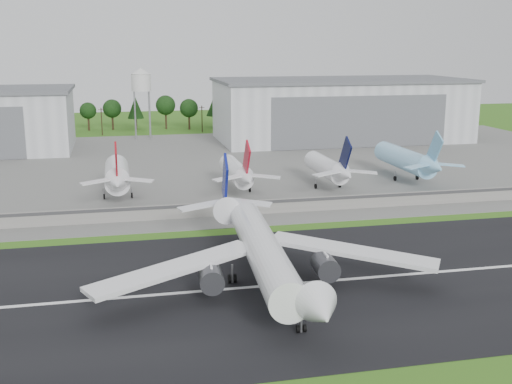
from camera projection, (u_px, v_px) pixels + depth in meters
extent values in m
plane|color=#276B19|center=(237.00, 314.00, 94.83)|extent=(600.00, 600.00, 0.00)
cube|color=black|center=(226.00, 290.00, 104.33)|extent=(320.00, 60.00, 0.10)
cube|color=white|center=(226.00, 289.00, 104.32)|extent=(220.00, 1.00, 0.02)
cube|color=slate|center=(168.00, 166.00, 208.98)|extent=(320.00, 150.00, 0.10)
cube|color=gray|center=(192.00, 211.00, 146.76)|extent=(240.00, 0.50, 3.50)
cube|color=#38383A|center=(192.00, 206.00, 146.19)|extent=(240.00, 0.12, 0.70)
cube|color=silver|center=(340.00, 111.00, 264.82)|extent=(100.00, 45.00, 24.00)
cube|color=#595B60|center=(341.00, 80.00, 261.98)|extent=(102.00, 47.00, 1.20)
cube|color=#595B60|center=(361.00, 122.00, 243.71)|extent=(70.00, 0.30, 19.68)
cylinder|color=#99999E|center=(135.00, 116.00, 264.05)|extent=(0.50, 0.50, 20.00)
cylinder|color=#99999E|center=(149.00, 114.00, 271.01)|extent=(0.50, 0.50, 20.00)
cylinder|color=silver|center=(141.00, 82.00, 264.48)|extent=(8.00, 8.00, 7.00)
cone|color=silver|center=(141.00, 71.00, 263.42)|extent=(8.40, 8.40, 2.40)
cylinder|color=white|center=(263.00, 251.00, 104.26)|extent=(8.81, 44.29, 5.80)
cone|color=white|center=(321.00, 311.00, 80.89)|extent=(6.20, 6.38, 5.80)
cone|color=white|center=(225.00, 205.00, 128.76)|extent=(6.11, 9.36, 5.51)
cube|color=navy|center=(225.00, 180.00, 127.10)|extent=(1.15, 9.55, 11.13)
cube|color=white|center=(353.00, 251.00, 106.69)|extent=(26.65, 19.47, 2.65)
cylinder|color=#333338|center=(325.00, 266.00, 104.14)|extent=(4.17, 5.75, 3.80)
cube|color=white|center=(249.00, 202.00, 129.57)|extent=(9.55, 6.33, 0.98)
cube|color=white|center=(174.00, 268.00, 98.45)|extent=(27.79, 16.43, 2.65)
cylinder|color=#333338|center=(211.00, 278.00, 98.92)|extent=(4.17, 5.75, 3.80)
cube|color=white|center=(201.00, 206.00, 126.83)|extent=(9.51, 5.29, 0.98)
cube|color=#99999E|center=(271.00, 286.00, 101.54)|extent=(12.04, 30.62, 3.20)
cylinder|color=black|center=(232.00, 278.00, 107.04)|extent=(0.50, 1.52, 1.50)
cylinder|color=white|center=(117.00, 174.00, 166.11)|extent=(6.26, 24.00, 6.26)
cone|color=white|center=(117.00, 183.00, 151.13)|extent=(5.95, 7.00, 5.95)
cube|color=maroon|center=(116.00, 162.00, 150.53)|extent=(0.45, 8.59, 10.02)
cylinder|color=#99999E|center=(104.00, 194.00, 164.52)|extent=(0.32, 0.32, 3.00)
cylinder|color=#99999E|center=(132.00, 192.00, 165.98)|extent=(0.32, 0.32, 3.00)
cylinder|color=black|center=(104.00, 196.00, 164.67)|extent=(0.40, 1.40, 1.40)
cylinder|color=white|center=(235.00, 171.00, 172.79)|extent=(5.15, 24.00, 5.15)
cone|color=white|center=(247.00, 179.00, 157.81)|extent=(4.89, 7.00, 4.89)
cube|color=#AF0D20|center=(247.00, 160.00, 157.21)|extent=(0.45, 8.59, 10.02)
cylinder|color=#99999E|center=(224.00, 188.00, 171.07)|extent=(0.32, 0.32, 3.00)
cylinder|color=#99999E|center=(250.00, 187.00, 172.54)|extent=(0.32, 0.32, 3.00)
cylinder|color=black|center=(224.00, 191.00, 171.23)|extent=(0.40, 1.40, 1.40)
cylinder|color=white|center=(326.00, 167.00, 178.13)|extent=(5.30, 24.00, 5.30)
cone|color=white|center=(345.00, 174.00, 163.16)|extent=(5.04, 7.00, 5.04)
cube|color=#080C32|center=(345.00, 155.00, 162.55)|extent=(0.45, 8.59, 10.02)
cylinder|color=#99999E|center=(316.00, 184.00, 176.43)|extent=(0.32, 0.32, 3.00)
cylinder|color=#99999E|center=(340.00, 183.00, 177.90)|extent=(0.32, 0.32, 3.00)
cylinder|color=black|center=(316.00, 186.00, 176.59)|extent=(0.40, 1.40, 1.40)
cylinder|color=#93D5FE|center=(404.00, 159.00, 188.20)|extent=(6.13, 30.00, 6.13)
cone|color=#93D5FE|center=(434.00, 167.00, 170.37)|extent=(5.82, 7.00, 5.82)
cube|color=#67AAD3|center=(435.00, 149.00, 169.76)|extent=(0.45, 8.59, 10.02)
cylinder|color=#99999E|center=(395.00, 176.00, 186.59)|extent=(0.32, 0.32, 3.00)
cylinder|color=#99999E|center=(417.00, 175.00, 188.06)|extent=(0.32, 0.32, 3.00)
cylinder|color=black|center=(395.00, 178.00, 186.75)|extent=(0.40, 1.40, 1.40)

